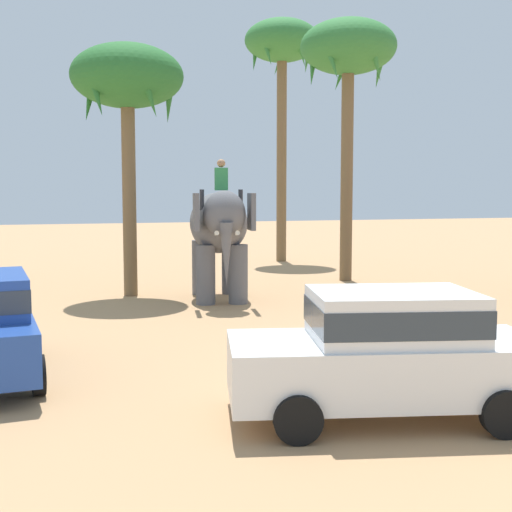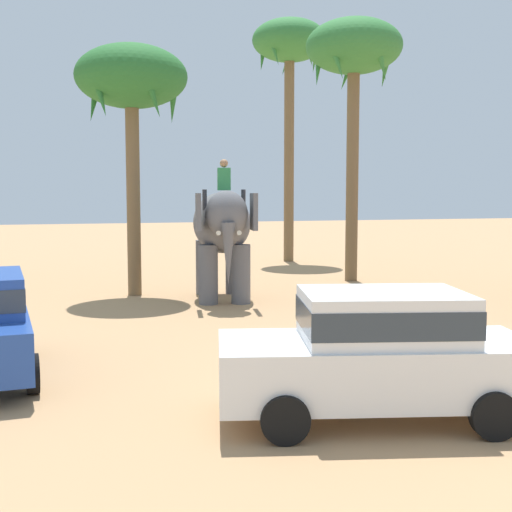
{
  "view_description": "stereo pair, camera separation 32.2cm",
  "coord_description": "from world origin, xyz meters",
  "px_view_note": "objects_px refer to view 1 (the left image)",
  "views": [
    {
      "loc": [
        -6.4,
        -8.07,
        2.98
      ],
      "look_at": [
        -1.64,
        5.96,
        1.6
      ],
      "focal_mm": 47.48,
      "sensor_mm": 36.0,
      "label": 1
    },
    {
      "loc": [
        -6.1,
        -8.17,
        2.98
      ],
      "look_at": [
        -1.64,
        5.96,
        1.6
      ],
      "focal_mm": 47.48,
      "sensor_mm": 36.0,
      "label": 2
    }
  ],
  "objects_px": {
    "palm_tree_left_of_road": "(348,55)",
    "elephant_with_mahout": "(219,229)",
    "palm_tree_far_back": "(127,82)",
    "palm_tree_behind_elephant": "(282,50)",
    "car_sedan_foreground": "(387,349)"
  },
  "relations": [
    {
      "from": "palm_tree_left_of_road",
      "to": "elephant_with_mahout",
      "type": "bearing_deg",
      "value": -152.6
    },
    {
      "from": "elephant_with_mahout",
      "to": "palm_tree_far_back",
      "type": "height_order",
      "value": "palm_tree_far_back"
    },
    {
      "from": "palm_tree_left_of_road",
      "to": "palm_tree_far_back",
      "type": "xyz_separation_m",
      "value": [
        -7.47,
        -1.07,
        -1.43
      ]
    },
    {
      "from": "palm_tree_behind_elephant",
      "to": "palm_tree_far_back",
      "type": "xyz_separation_m",
      "value": [
        -7.74,
        -7.97,
        -2.95
      ]
    },
    {
      "from": "elephant_with_mahout",
      "to": "palm_tree_far_back",
      "type": "bearing_deg",
      "value": 143.65
    },
    {
      "from": "elephant_with_mahout",
      "to": "palm_tree_left_of_road",
      "type": "xyz_separation_m",
      "value": [
        5.24,
        2.71,
        5.56
      ]
    },
    {
      "from": "car_sedan_foreground",
      "to": "palm_tree_far_back",
      "type": "relative_size",
      "value": 0.61
    },
    {
      "from": "elephant_with_mahout",
      "to": "palm_tree_behind_elephant",
      "type": "distance_m",
      "value": 13.15
    },
    {
      "from": "car_sedan_foreground",
      "to": "palm_tree_behind_elephant",
      "type": "bearing_deg",
      "value": 72.96
    },
    {
      "from": "elephant_with_mahout",
      "to": "palm_tree_left_of_road",
      "type": "relative_size",
      "value": 0.46
    },
    {
      "from": "car_sedan_foreground",
      "to": "palm_tree_left_of_road",
      "type": "height_order",
      "value": "palm_tree_left_of_road"
    },
    {
      "from": "palm_tree_far_back",
      "to": "palm_tree_left_of_road",
      "type": "bearing_deg",
      "value": 8.17
    },
    {
      "from": "elephant_with_mahout",
      "to": "palm_tree_left_of_road",
      "type": "height_order",
      "value": "palm_tree_left_of_road"
    },
    {
      "from": "palm_tree_left_of_road",
      "to": "palm_tree_far_back",
      "type": "relative_size",
      "value": 1.21
    },
    {
      "from": "car_sedan_foreground",
      "to": "elephant_with_mahout",
      "type": "distance_m",
      "value": 10.4
    }
  ]
}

